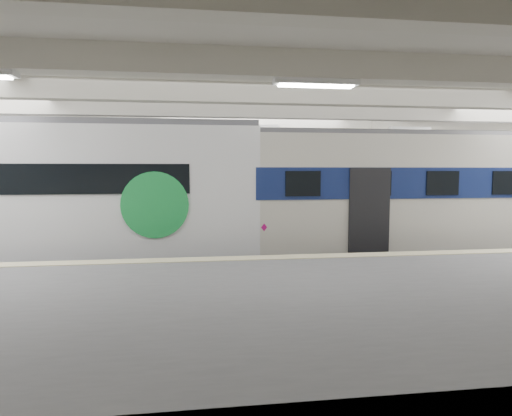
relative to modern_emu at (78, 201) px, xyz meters
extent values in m
cube|color=black|center=(5.88, 0.00, -2.41)|extent=(36.00, 24.00, 0.10)
cube|color=silver|center=(5.88, 0.00, 3.19)|extent=(36.00, 24.00, 0.20)
cube|color=beige|center=(5.88, 10.00, 0.39)|extent=(30.00, 0.10, 5.50)
cube|color=beige|center=(5.88, -10.00, 0.39)|extent=(30.00, 0.10, 5.50)
cube|color=#59595C|center=(5.88, -6.50, -1.81)|extent=(30.00, 7.00, 1.10)
cube|color=beige|center=(5.88, -3.25, -1.25)|extent=(30.00, 0.50, 0.02)
cube|color=beige|center=(2.88, 3.00, 0.39)|extent=(0.50, 0.50, 5.50)
cube|color=beige|center=(10.88, 3.00, 0.39)|extent=(0.50, 0.50, 5.50)
cube|color=beige|center=(5.88, 0.00, 2.89)|extent=(30.00, 18.00, 0.50)
cube|color=#59544C|center=(5.88, 0.00, -2.28)|extent=(30.00, 1.52, 0.16)
cube|color=#59544C|center=(5.88, 5.50, -2.28)|extent=(30.00, 1.52, 0.16)
cylinder|color=black|center=(5.88, 0.00, 2.34)|extent=(30.00, 0.03, 0.03)
cylinder|color=black|center=(5.88, 5.50, 2.34)|extent=(30.00, 0.03, 0.03)
cube|color=white|center=(5.88, -2.00, 2.56)|extent=(26.00, 8.40, 0.12)
cube|color=white|center=(-1.35, 0.00, 0.19)|extent=(13.69, 3.05, 4.11)
ellipsoid|color=white|center=(5.49, 0.00, 0.19)|extent=(2.42, 2.99, 4.02)
ellipsoid|color=#B50F6C|center=(5.61, 0.00, -0.71)|extent=(2.57, 3.05, 2.46)
cylinder|color=green|center=(2.48, -1.56, -0.01)|extent=(1.90, 0.06, 1.90)
cube|color=#4C4C51|center=(-1.35, 0.00, 2.35)|extent=(13.69, 2.50, 0.20)
cube|color=black|center=(-1.35, 0.00, -2.01)|extent=(13.69, 2.14, 0.70)
cube|color=beige|center=(12.28, 0.00, 0.10)|extent=(13.80, 3.03, 3.93)
cube|color=navy|center=(12.28, 0.00, 0.57)|extent=(13.84, 3.09, 0.96)
cube|color=#AC2D0B|center=(5.34, 0.00, -0.45)|extent=(0.08, 2.57, 2.16)
cube|color=black|center=(5.34, 0.00, 1.20)|extent=(0.08, 2.42, 1.41)
cube|color=#4C4C51|center=(12.28, 0.00, 2.15)|extent=(13.80, 2.36, 0.16)
cube|color=black|center=(12.28, 0.00, -2.01)|extent=(13.80, 2.12, 0.70)
cube|color=white|center=(-2.12, 5.50, -0.01)|extent=(13.65, 2.83, 3.70)
cube|color=green|center=(-2.12, 5.50, 0.48)|extent=(13.69, 2.89, 0.78)
cube|color=#4C4C51|center=(-2.12, 5.50, 1.94)|extent=(13.64, 2.35, 0.16)
cube|color=black|center=(-2.12, 5.50, -2.06)|extent=(13.64, 2.54, 0.60)
camera|label=1|loc=(3.70, -13.85, 0.97)|focal=30.00mm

